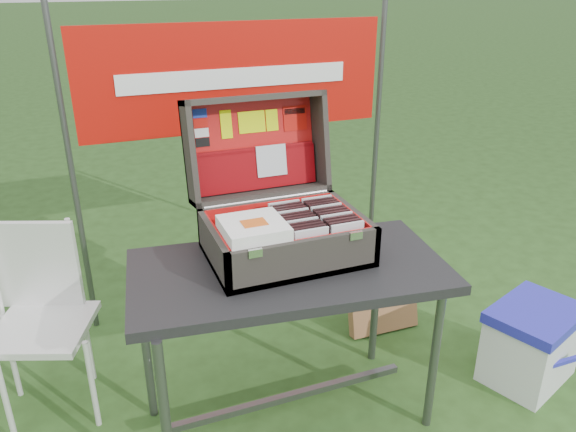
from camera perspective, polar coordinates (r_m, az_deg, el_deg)
name	(u,v)px	position (r m, az deg, el deg)	size (l,w,h in m)	color
ground	(317,419)	(2.61, 2.98, -19.94)	(80.00, 80.00, 0.00)	#29481A
table	(289,347)	(2.37, 0.06, -13.20)	(1.21, 0.61, 0.76)	#28282A
table_top	(289,271)	(2.17, 0.07, -5.61)	(1.21, 0.61, 0.04)	#28282A
table_leg_fl	(166,428)	(2.10, -12.26, -20.28)	(0.04, 0.04, 0.72)	#59595B
table_leg_fr	(435,356)	(2.43, 14.67, -13.58)	(0.04, 0.04, 0.72)	#59595B
table_leg_bl	(146,347)	(2.48, -14.23, -12.77)	(0.04, 0.04, 0.72)	#59595B
table_leg_br	(376,297)	(2.76, 8.91, -8.11)	(0.04, 0.04, 0.72)	#59595B
table_brace	(289,397)	(2.53, 0.06, -17.89)	(1.06, 0.03, 0.03)	#59595B
suitcase	(280,184)	(2.18, -0.82, 3.28)	(0.60, 0.59, 0.57)	#423E37
suitcase_base_bottom	(286,253)	(2.24, -0.24, -3.79)	(0.60, 0.43, 0.02)	#423E37
suitcase_base_wall_front	(306,260)	(2.04, 1.81, -4.52)	(0.60, 0.02, 0.16)	#423E37
suitcase_base_wall_back	(268,218)	(2.38, -2.00, -0.20)	(0.60, 0.02, 0.16)	#423E37
suitcase_base_wall_left	(214,250)	(2.13, -7.57, -3.40)	(0.02, 0.43, 0.16)	#423E37
suitcase_base_wall_right	(352,226)	(2.31, 6.48, -1.05)	(0.02, 0.43, 0.16)	#423E37
suitcase_liner_floor	(286,250)	(2.23, -0.24, -3.45)	(0.56, 0.38, 0.01)	red
suitcase_latch_left	(255,253)	(1.93, -3.35, -3.79)	(0.05, 0.01, 0.03)	silver
suitcase_latch_right	(356,236)	(2.07, 6.92, -1.99)	(0.05, 0.01, 0.03)	silver
suitcase_hinge	(267,199)	(2.36, -2.12, 1.70)	(0.02, 0.02, 0.54)	silver
suitcase_lid_back	(252,145)	(2.47, -3.64, 7.17)	(0.60, 0.43, 0.02)	#423E37
suitcase_lid_rim_far	(253,98)	(2.39, -3.56, 11.90)	(0.60, 0.02, 0.16)	#423E37
suitcase_lid_rim_near	(261,194)	(2.43, -2.76, 2.28)	(0.60, 0.02, 0.16)	#423E37
suitcase_lid_rim_left	(190,154)	(2.33, -9.97, 6.22)	(0.02, 0.43, 0.16)	#423E37
suitcase_lid_rim_right	(320,140)	(2.50, 3.22, 7.73)	(0.02, 0.43, 0.16)	#423E37
suitcase_lid_liner	(253,146)	(2.45, -3.54, 7.14)	(0.55, 0.38, 0.01)	red
suitcase_liner_wall_front	(304,256)	(2.04, 1.65, -4.04)	(0.56, 0.01, 0.14)	red
suitcase_liner_wall_back	(270,217)	(2.36, -1.89, -0.08)	(0.56, 0.01, 0.14)	red
suitcase_liner_wall_left	(217,246)	(2.13, -7.20, -3.05)	(0.01, 0.38, 0.14)	red
suitcase_liner_wall_right	(348,224)	(2.30, 6.16, -0.84)	(0.01, 0.38, 0.14)	red
suitcase_lid_pocket	(257,169)	(2.45, -3.21, 4.77)	(0.54, 0.17, 0.03)	maroon
suitcase_pocket_edge	(255,149)	(2.43, -3.33, 6.76)	(0.53, 0.02, 0.02)	maroon
suitcase_pocket_cd	(271,161)	(2.45, -1.70, 5.65)	(0.13, 0.13, 0.01)	silver
lid_sticker_cc_a	(200,113)	(2.38, -8.96, 10.26)	(0.06, 0.04, 0.00)	#1933B2
lid_sticker_cc_b	(201,123)	(2.38, -8.86, 9.31)	(0.06, 0.04, 0.00)	red
lid_sticker_cc_c	(202,133)	(2.39, -8.76, 8.35)	(0.06, 0.04, 0.00)	white
lid_sticker_cc_d	(203,142)	(2.39, -8.66, 7.40)	(0.06, 0.04, 0.00)	black
lid_card_neon_tall	(226,124)	(2.41, -6.30, 9.23)	(0.05, 0.12, 0.00)	#D1EA01
lid_card_neon_main	(252,122)	(2.44, -3.70, 9.51)	(0.12, 0.09, 0.00)	#D1EA01
lid_card_neon_small	(272,120)	(2.47, -1.64, 9.71)	(0.05, 0.09, 0.00)	#D1EA01
lid_sticker_band	(295,118)	(2.51, 0.72, 9.92)	(0.11, 0.11, 0.00)	red
lid_sticker_band_bar	(295,111)	(2.50, 0.67, 10.61)	(0.10, 0.02, 0.00)	black
cd_left_0	(311,248)	(2.07, 2.39, -3.27)	(0.13, 0.01, 0.15)	silver
cd_left_1	(309,245)	(2.09, 2.13, -3.00)	(0.13, 0.01, 0.15)	black
cd_left_2	(306,243)	(2.11, 1.88, -2.73)	(0.13, 0.01, 0.15)	black
cd_left_3	(304,240)	(2.13, 1.63, -2.46)	(0.13, 0.01, 0.15)	black
cd_left_4	(302,238)	(2.15, 1.38, -2.21)	(0.13, 0.01, 0.15)	silver
cd_left_5	(299,235)	(2.17, 1.14, -1.95)	(0.13, 0.01, 0.15)	black
cd_left_6	(297,233)	(2.19, 0.91, -1.70)	(0.13, 0.01, 0.15)	black
cd_left_7	(295,230)	(2.21, 0.68, -1.46)	(0.13, 0.01, 0.15)	black
cd_left_8	(292,228)	(2.23, 0.45, -1.22)	(0.13, 0.01, 0.15)	silver
cd_left_9	(290,226)	(2.25, 0.23, -0.98)	(0.13, 0.01, 0.15)	black
cd_left_10	(288,223)	(2.27, 0.01, -0.75)	(0.13, 0.01, 0.15)	black
cd_left_11	(286,221)	(2.29, -0.21, -0.52)	(0.13, 0.01, 0.15)	black
cd_left_12	(284,219)	(2.31, -0.42, -0.29)	(0.13, 0.01, 0.15)	silver
cd_right_0	(347,242)	(2.12, 6.00, -2.62)	(0.13, 0.01, 0.15)	silver
cd_right_1	(344,239)	(2.14, 5.71, -2.36)	(0.13, 0.01, 0.15)	black
cd_right_2	(341,237)	(2.16, 5.43, -2.10)	(0.13, 0.01, 0.15)	black
cd_right_3	(339,234)	(2.18, 5.16, -1.85)	(0.13, 0.01, 0.15)	black
cd_right_4	(336,232)	(2.20, 4.89, -1.60)	(0.13, 0.01, 0.15)	silver
cd_right_5	(333,229)	(2.22, 4.62, -1.36)	(0.13, 0.01, 0.15)	black
cd_right_6	(331,227)	(2.24, 4.36, -1.12)	(0.13, 0.01, 0.15)	black
cd_right_7	(328,225)	(2.26, 4.11, -0.89)	(0.13, 0.01, 0.15)	black
cd_right_8	(326,222)	(2.28, 3.86, -0.66)	(0.13, 0.01, 0.15)	silver
cd_right_9	(323,220)	(2.30, 3.61, -0.43)	(0.13, 0.01, 0.15)	black
cd_right_10	(321,218)	(2.32, 3.37, -0.21)	(0.13, 0.01, 0.15)	black
cd_right_11	(319,216)	(2.34, 3.13, 0.01)	(0.13, 0.01, 0.15)	black
cd_right_12	(316,214)	(2.36, 2.89, 0.22)	(0.13, 0.01, 0.15)	silver
songbook_0	(254,233)	(2.05, -3.52, -1.70)	(0.23, 0.23, 0.01)	white
songbook_1	(254,231)	(2.05, -3.52, -1.57)	(0.23, 0.23, 0.01)	white
songbook_2	(253,230)	(2.05, -3.53, -1.44)	(0.23, 0.23, 0.01)	white
songbook_3	(253,229)	(2.05, -3.53, -1.32)	(0.23, 0.23, 0.01)	white
songbook_4	(253,228)	(2.05, -3.53, -1.19)	(0.23, 0.23, 0.01)	white
songbook_5	(253,226)	(2.04, -3.54, -1.06)	(0.23, 0.23, 0.01)	white
songbook_6	(253,225)	(2.04, -3.54, -0.93)	(0.23, 0.23, 0.01)	white
songbook_7	(253,224)	(2.04, -3.55, -0.81)	(0.23, 0.23, 0.01)	white
songbook_8	(253,223)	(2.04, -3.55, -0.68)	(0.23, 0.23, 0.01)	white
songbook_graphic	(254,223)	(2.03, -3.46, -0.68)	(0.09, 0.07, 0.00)	#D85919
cooler	(531,344)	(2.94, 23.44, -11.80)	(0.43, 0.33, 0.38)	white
cooler_body	(530,348)	(2.95, 23.36, -12.21)	(0.41, 0.31, 0.33)	white
cooler_lid	(537,314)	(2.85, 23.97, -9.10)	(0.43, 0.33, 0.05)	#2828BB
cooler_handle	(560,363)	(2.84, 25.91, -13.28)	(0.26, 0.02, 0.02)	#2828BB
chair	(42,330)	(2.60, -23.70, -10.60)	(0.38, 0.42, 0.84)	silver
chair_seat	(42,329)	(2.60, -23.73, -10.43)	(0.38, 0.38, 0.03)	silver
chair_backrest	(34,265)	(2.66, -24.41, -4.54)	(0.38, 0.03, 0.40)	silver
chair_leg_fl	(7,404)	(2.61, -26.67, -16.73)	(0.02, 0.02, 0.43)	silver
chair_leg_fr	(92,385)	(2.58, -19.28, -15.86)	(0.02, 0.02, 0.43)	silver
chair_leg_bl	(12,357)	(2.87, -26.26, -12.69)	(0.02, 0.02, 0.43)	silver
chair_leg_br	(88,341)	(2.84, -19.67, -11.85)	(0.02, 0.02, 0.43)	silver
chair_upright_right	(74,260)	(2.65, -20.90, -4.23)	(0.02, 0.02, 0.40)	silver
cardboard_box	(382,295)	(3.08, 9.54, -7.89)	(0.39, 0.06, 0.41)	#A56940
banner_post_left	(73,180)	(2.97, -20.98, 3.40)	(0.03, 0.03, 1.70)	#59595B
banner_post_right	(376,145)	(3.40, 8.92, 7.12)	(0.03, 0.03, 1.70)	#59595B
banner	(236,78)	(2.96, -5.31, 13.82)	(1.60, 0.01, 0.55)	#AC0E07
banner_text	(237,78)	(2.95, -5.24, 13.79)	(1.20, 0.00, 0.10)	white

